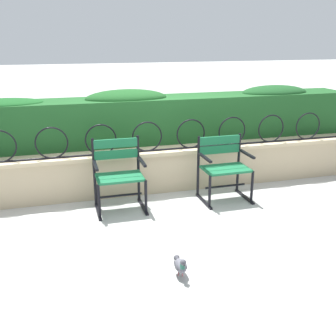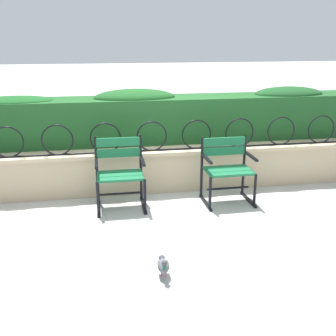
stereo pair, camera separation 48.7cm
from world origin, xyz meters
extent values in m
plane|color=#ADADA8|center=(0.00, 0.00, 0.00)|extent=(60.00, 60.00, 0.00)
cube|color=tan|center=(0.00, 0.79, 0.27)|extent=(6.67, 0.35, 0.55)
cube|color=#CBB58F|center=(0.00, 0.79, 0.57)|extent=(6.67, 0.41, 0.05)
cylinder|color=black|center=(0.00, 0.71, 0.61)|extent=(6.14, 0.02, 0.02)
torus|color=black|center=(-1.37, 0.71, 0.81)|extent=(0.42, 0.02, 0.42)
torus|color=black|center=(-0.74, 0.71, 0.81)|extent=(0.42, 0.02, 0.42)
torus|color=black|center=(-0.11, 0.71, 0.81)|extent=(0.42, 0.02, 0.42)
torus|color=black|center=(0.51, 0.71, 0.81)|extent=(0.42, 0.02, 0.42)
torus|color=black|center=(1.14, 0.71, 0.81)|extent=(0.42, 0.02, 0.42)
torus|color=black|center=(1.77, 0.71, 0.81)|extent=(0.42, 0.02, 0.42)
torus|color=black|center=(2.39, 0.71, 0.81)|extent=(0.42, 0.02, 0.42)
cube|color=#1E5123|center=(0.00, 1.29, 0.92)|extent=(6.53, 0.66, 0.65)
ellipsoid|color=#1A5220|center=(-1.97, 1.29, 1.25)|extent=(1.08, 0.59, 0.12)
ellipsoid|color=#1B4D1F|center=(-0.28, 1.29, 1.25)|extent=(1.19, 0.59, 0.26)
ellipsoid|color=#1B4B21|center=(2.12, 1.29, 1.25)|extent=(1.10, 0.59, 0.23)
cube|color=#19663D|center=(-0.59, 0.06, 0.44)|extent=(0.57, 0.13, 0.03)
cube|color=#19663D|center=(-0.59, 0.20, 0.44)|extent=(0.57, 0.13, 0.03)
cube|color=#19663D|center=(-0.59, 0.33, 0.44)|extent=(0.57, 0.13, 0.03)
cube|color=#19663D|center=(-0.59, 0.44, 0.82)|extent=(0.57, 0.03, 0.11)
cube|color=#19663D|center=(-0.59, 0.44, 0.67)|extent=(0.57, 0.03, 0.11)
cylinder|color=black|center=(-0.30, 0.43, 0.45)|extent=(0.04, 0.04, 0.90)
cylinder|color=black|center=(-0.30, 0.00, 0.22)|extent=(0.04, 0.04, 0.44)
cube|color=black|center=(-0.30, 0.19, 0.01)|extent=(0.04, 0.52, 0.02)
cube|color=black|center=(-0.30, 0.19, 0.62)|extent=(0.04, 0.40, 0.03)
cylinder|color=black|center=(-0.87, 0.44, 0.45)|extent=(0.04, 0.04, 0.90)
cylinder|color=black|center=(-0.87, 0.01, 0.22)|extent=(0.04, 0.04, 0.44)
cube|color=black|center=(-0.87, 0.20, 0.01)|extent=(0.04, 0.52, 0.02)
cube|color=black|center=(-0.87, 0.20, 0.62)|extent=(0.04, 0.40, 0.03)
cylinder|color=black|center=(-0.59, 0.20, 0.20)|extent=(0.54, 0.03, 0.03)
cube|color=#19663D|center=(0.82, 0.01, 0.44)|extent=(0.60, 0.13, 0.03)
cube|color=#19663D|center=(0.82, 0.15, 0.44)|extent=(0.60, 0.13, 0.03)
cube|color=#19663D|center=(0.81, 0.28, 0.44)|extent=(0.60, 0.13, 0.03)
cube|color=#19663D|center=(0.81, 0.39, 0.77)|extent=(0.60, 0.04, 0.11)
cube|color=#19663D|center=(0.81, 0.39, 0.64)|extent=(0.60, 0.04, 0.11)
cylinder|color=black|center=(1.11, 0.39, 0.42)|extent=(0.04, 0.04, 0.85)
cylinder|color=black|center=(1.12, -0.04, 0.22)|extent=(0.04, 0.04, 0.44)
cube|color=black|center=(1.11, 0.15, 0.01)|extent=(0.05, 0.52, 0.02)
cube|color=black|center=(1.11, 0.15, 0.62)|extent=(0.04, 0.40, 0.03)
cylinder|color=black|center=(0.51, 0.38, 0.42)|extent=(0.04, 0.04, 0.85)
cylinder|color=black|center=(0.52, -0.05, 0.22)|extent=(0.04, 0.04, 0.44)
cube|color=black|center=(0.52, 0.14, 0.01)|extent=(0.05, 0.52, 0.02)
cube|color=black|center=(0.52, 0.14, 0.62)|extent=(0.04, 0.40, 0.03)
cylinder|color=black|center=(0.82, 0.15, 0.20)|extent=(0.57, 0.03, 0.03)
ellipsoid|color=#5B5B66|center=(-0.30, -1.42, 0.11)|extent=(0.11, 0.20, 0.11)
cylinder|color=#2D6B56|center=(-0.30, -1.49, 0.14)|extent=(0.05, 0.06, 0.06)
sphere|color=#494951|center=(-0.31, -1.51, 0.20)|extent=(0.06, 0.06, 0.06)
cone|color=black|center=(-0.31, -1.55, 0.19)|extent=(0.02, 0.02, 0.01)
cone|color=#404047|center=(-0.29, -1.31, 0.10)|extent=(0.06, 0.08, 0.06)
ellipsoid|color=#4E4E56|center=(-0.26, -1.42, 0.11)|extent=(0.03, 0.14, 0.07)
ellipsoid|color=#4E4E56|center=(-0.34, -1.41, 0.11)|extent=(0.03, 0.14, 0.07)
cylinder|color=#C6515B|center=(-0.28, -1.44, 0.03)|extent=(0.01, 0.01, 0.05)
cylinder|color=#C6515B|center=(-0.32, -1.41, 0.03)|extent=(0.01, 0.01, 0.05)
camera|label=1|loc=(-1.28, -4.47, 2.10)|focal=42.87mm
camera|label=2|loc=(-0.81, -4.58, 2.10)|focal=42.87mm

